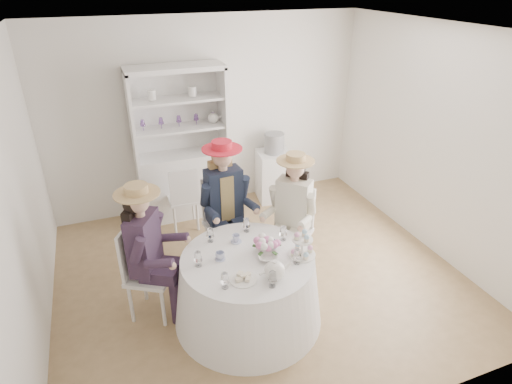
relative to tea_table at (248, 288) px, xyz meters
name	(u,v)px	position (x,y,z in m)	size (l,w,h in m)	color
ground	(259,275)	(0.35, 0.58, -0.37)	(4.50, 4.50, 0.00)	olive
ceiling	(260,31)	(0.35, 0.58, 2.33)	(4.50, 4.50, 0.00)	white
wall_back	(208,116)	(0.35, 2.58, 0.98)	(4.50, 4.50, 0.00)	silver
wall_front	(373,291)	(0.35, -1.42, 0.98)	(4.50, 4.50, 0.00)	silver
wall_left	(16,209)	(-1.90, 0.58, 0.98)	(4.50, 4.50, 0.00)	silver
wall_right	(435,142)	(2.60, 0.58, 0.98)	(4.50, 4.50, 0.00)	silver
tea_table	(248,288)	(0.00, 0.00, 0.00)	(1.49, 1.49, 0.74)	white
hutch	(183,165)	(-0.12, 2.35, 0.39)	(1.39, 0.83, 2.12)	silver
side_table	(274,175)	(1.26, 2.31, 0.01)	(0.49, 0.49, 0.76)	silver
hatbox	(274,143)	(1.26, 2.31, 0.54)	(0.29, 0.29, 0.29)	black
guest_left	(147,245)	(-0.88, 0.41, 0.47)	(0.63, 0.58, 1.48)	silver
guest_mid	(225,198)	(0.08, 0.97, 0.52)	(0.57, 0.59, 1.56)	silver
guest_right	(293,207)	(0.76, 0.61, 0.45)	(0.62, 0.62, 1.46)	silver
spare_chair	(183,197)	(-0.23, 1.89, 0.13)	(0.39, 0.39, 0.93)	silver
teacup_a	(220,256)	(-0.25, 0.07, 0.41)	(0.09, 0.09, 0.07)	white
teacup_b	(236,239)	(-0.02, 0.29, 0.41)	(0.08, 0.08, 0.07)	white
teacup_c	(271,244)	(0.28, 0.08, 0.41)	(0.09, 0.09, 0.07)	white
flower_bowl	(268,257)	(0.17, -0.10, 0.40)	(0.19, 0.19, 0.05)	white
flower_arrangement	(267,244)	(0.21, 0.02, 0.47)	(0.20, 0.20, 0.07)	pink
table_teapot	(275,271)	(0.12, -0.38, 0.46)	(0.26, 0.19, 0.20)	white
sandwich_plate	(243,278)	(-0.15, -0.30, 0.39)	(0.25, 0.25, 0.06)	white
cupcake_stand	(302,247)	(0.50, -0.14, 0.46)	(0.27, 0.27, 0.25)	white
stemware_set	(248,251)	(0.00, 0.00, 0.45)	(0.99, 0.99, 0.15)	white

